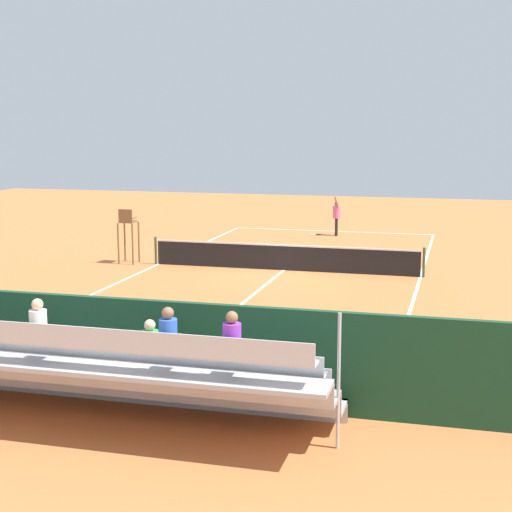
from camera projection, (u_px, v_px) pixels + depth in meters
The scene contains 12 objects.
ground_plane at pixel (284, 270), 29.12m from camera, with size 60.00×60.00×0.00m, color #C66B38.
court_line_markings at pixel (284, 270), 29.16m from camera, with size 10.10×22.20×0.01m.
tennis_net at pixel (284, 257), 29.04m from camera, with size 10.30×0.10×1.07m.
backdrop_wall at pixel (127, 347), 15.62m from camera, with size 18.00×0.16×2.00m, color #194228.
bleacher_stand at pixel (93, 369), 14.32m from camera, with size 9.06×2.40×2.48m.
umpire_chair at pixel (128, 230), 30.37m from camera, with size 0.67×0.67×2.14m.
courtside_bench at pixel (269, 369), 15.69m from camera, with size 1.80×0.40×0.93m.
equipment_bag at pixel (184, 381), 16.09m from camera, with size 0.90×0.36×0.36m, color #B22D2D.
tennis_player at pixel (337, 215), 37.91m from camera, with size 0.40×0.55×1.93m.
tennis_racket at pixel (314, 234), 38.35m from camera, with size 0.54×0.48×0.03m.
tennis_ball_near at pixel (293, 237), 37.33m from camera, with size 0.07×0.07×0.07m, color #CCDB33.
tennis_ball_far at pixel (326, 239), 36.63m from camera, with size 0.07×0.07×0.07m, color #CCDB33.
Camera 1 is at (-6.40, 27.91, 5.43)m, focal length 54.92 mm.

